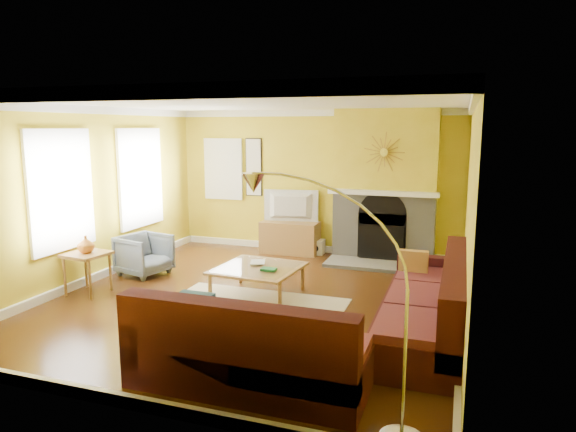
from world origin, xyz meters
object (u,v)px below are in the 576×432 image
at_px(coffee_table, 258,281).
at_px(media_console, 290,237).
at_px(sectional_sofa, 327,298).
at_px(armchair, 144,255).
at_px(side_table, 88,273).
at_px(arc_lamp, 333,309).

xyz_separation_m(coffee_table, media_console, (-0.40, 2.59, 0.08)).
relative_size(sectional_sofa, armchair, 4.97).
height_order(armchair, side_table, armchair).
bearing_deg(sectional_sofa, arc_lamp, -74.35).
bearing_deg(arc_lamp, armchair, 140.31).
distance_m(side_table, arc_lamp, 4.77).
xyz_separation_m(sectional_sofa, coffee_table, (-1.27, 1.01, -0.23)).
relative_size(media_console, side_table, 1.82).
bearing_deg(armchair, side_table, -177.57).
xyz_separation_m(media_console, armchair, (-1.78, -2.16, 0.03)).
bearing_deg(side_table, armchair, 78.77).
bearing_deg(coffee_table, media_console, 98.75).
distance_m(coffee_table, media_console, 2.62).
bearing_deg(coffee_table, arc_lamp, -58.00).
xyz_separation_m(media_console, arc_lamp, (2.18, -5.44, 0.71)).
relative_size(media_console, arc_lamp, 0.54).
xyz_separation_m(media_console, side_table, (-1.99, -3.24, -0.00)).
relative_size(sectional_sofa, media_console, 3.29).
bearing_deg(arc_lamp, side_table, 152.23).
height_order(coffee_table, arc_lamp, arc_lamp).
relative_size(media_console, armchair, 1.51).
distance_m(sectional_sofa, coffee_table, 1.64).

